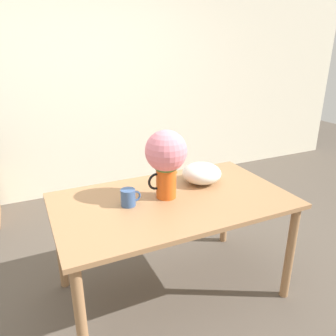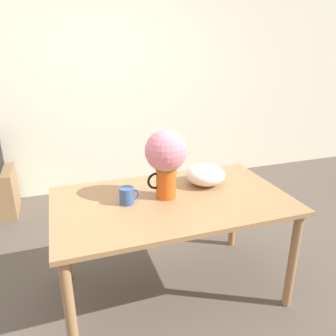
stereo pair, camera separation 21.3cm
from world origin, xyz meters
The scene contains 6 objects.
ground_plane centered at (0.00, 0.00, 0.00)m, with size 12.00×12.00×0.00m, color brown.
wall_back centered at (0.00, 2.05, 1.30)m, with size 8.00×0.05×2.60m.
table centered at (0.25, -0.03, 0.67)m, with size 1.55×0.91×0.76m.
flower_vase centered at (0.22, 0.01, 1.04)m, with size 0.27×0.27×0.46m.
coffee_mug centered at (-0.04, 0.00, 0.81)m, with size 0.13×0.09×0.11m.
white_bowl centered at (0.56, 0.12, 0.83)m, with size 0.29×0.29×0.15m.
Camera 2 is at (-0.41, -1.88, 1.72)m, focal length 35.00 mm.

